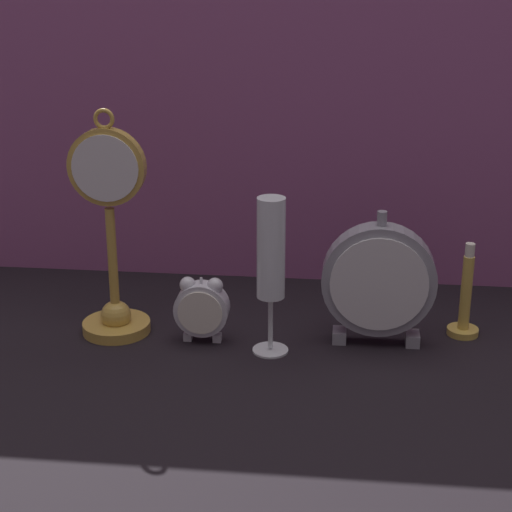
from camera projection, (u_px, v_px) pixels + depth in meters
ground_plane at (250, 361)px, 1.20m from camera, size 4.00×4.00×0.00m
fabric_backdrop_drape at (272, 119)px, 1.41m from camera, size 1.46×0.01×0.56m
pocket_watch_on_stand at (112, 247)px, 1.24m from camera, size 0.11×0.10×0.34m
alarm_clock_twin_bell at (202, 307)px, 1.24m from camera, size 0.08×0.03×0.10m
mantel_clock_silver at (379, 281)px, 1.22m from camera, size 0.16×0.04×0.20m
champagne_flute at (271, 259)px, 1.18m from camera, size 0.05×0.05×0.23m
brass_candlestick at (465, 305)px, 1.26m from camera, size 0.05×0.05×0.14m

